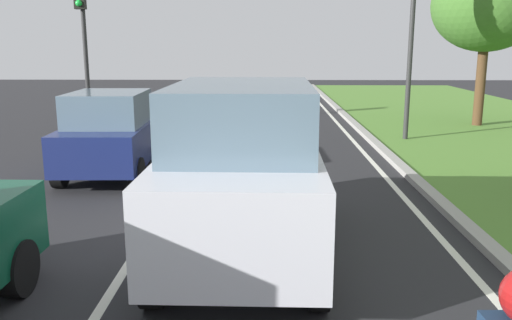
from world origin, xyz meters
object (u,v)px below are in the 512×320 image
(traffic_light_near_right, at_px, (414,12))
(traffic_light_overhead_left, at_px, (83,25))
(car_suv_ahead, at_px, (243,169))
(tree_roadside_far, at_px, (487,5))
(car_hatchback_far, at_px, (112,133))

(traffic_light_near_right, bearing_deg, traffic_light_overhead_left, 169.99)
(car_suv_ahead, xyz_separation_m, traffic_light_overhead_left, (-5.39, 10.21, 2.15))
(traffic_light_overhead_left, height_order, tree_roadside_far, tree_roadside_far)
(traffic_light_overhead_left, bearing_deg, car_suv_ahead, -62.15)
(car_suv_ahead, xyz_separation_m, traffic_light_near_right, (4.34, 8.49, 2.44))
(car_suv_ahead, distance_m, tree_roadside_far, 13.84)
(traffic_light_near_right, bearing_deg, tree_roadside_far, 42.38)
(car_hatchback_far, distance_m, tree_roadside_far, 12.86)
(car_hatchback_far, distance_m, traffic_light_near_right, 8.79)
(car_suv_ahead, relative_size, traffic_light_near_right, 0.84)
(car_suv_ahead, relative_size, tree_roadside_far, 0.83)
(car_suv_ahead, bearing_deg, traffic_light_overhead_left, 118.75)
(traffic_light_near_right, distance_m, tree_roadside_far, 4.22)
(tree_roadside_far, bearing_deg, car_hatchback_far, -146.90)
(traffic_light_near_right, height_order, traffic_light_overhead_left, traffic_light_near_right)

